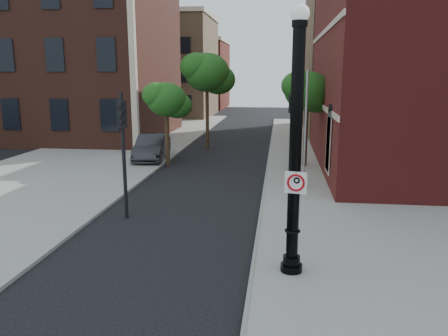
# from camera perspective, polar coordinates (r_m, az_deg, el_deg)

# --- Properties ---
(ground) EXTENTS (120.00, 120.00, 0.00)m
(ground) POSITION_cam_1_polar(r_m,az_deg,el_deg) (12.90, -5.42, -11.79)
(ground) COLOR black
(ground) RESTS_ON ground
(sidewalk_right) EXTENTS (8.00, 60.00, 0.12)m
(sidewalk_right) POSITION_cam_1_polar(r_m,az_deg,el_deg) (22.35, 15.65, -1.67)
(sidewalk_right) COLOR gray
(sidewalk_right) RESTS_ON ground
(sidewalk_left) EXTENTS (10.00, 50.00, 0.12)m
(sidewalk_left) POSITION_cam_1_polar(r_m,az_deg,el_deg) (32.13, -14.13, 2.52)
(sidewalk_left) COLOR gray
(sidewalk_left) RESTS_ON ground
(curb_edge) EXTENTS (0.10, 60.00, 0.14)m
(curb_edge) POSITION_cam_1_polar(r_m,az_deg,el_deg) (22.11, 5.48, -1.39)
(curb_edge) COLOR gray
(curb_edge) RESTS_ON ground
(victorian_building) EXTENTS (18.60, 14.60, 17.95)m
(victorian_building) POSITION_cam_1_polar(r_m,az_deg,el_deg) (40.23, -21.30, 16.37)
(victorian_building) COLOR #572C20
(victorian_building) RESTS_ON ground
(bg_building_tan_a) EXTENTS (12.00, 12.00, 12.00)m
(bg_building_tan_a) POSITION_cam_1_polar(r_m,az_deg,el_deg) (57.40, -7.72, 12.80)
(bg_building_tan_a) COLOR #9A7754
(bg_building_tan_a) RESTS_ON ground
(bg_building_red) EXTENTS (12.00, 12.00, 10.00)m
(bg_building_red) POSITION_cam_1_polar(r_m,az_deg,el_deg) (71.02, -4.74, 11.91)
(bg_building_red) COLOR maroon
(bg_building_red) RESTS_ON ground
(bg_building_tan_b) EXTENTS (22.00, 14.00, 14.00)m
(bg_building_tan_b) POSITION_cam_1_polar(r_m,az_deg,el_deg) (43.61, 25.81, 13.30)
(bg_building_tan_b) COLOR #9A7754
(bg_building_tan_b) RESTS_ON ground
(lamppost) EXTENTS (0.58, 0.58, 6.84)m
(lamppost) POSITION_cam_1_polar(r_m,az_deg,el_deg) (11.08, 9.26, 1.25)
(lamppost) COLOR black
(lamppost) RESTS_ON ground
(no_parking_sign) EXTENTS (0.56, 0.14, 0.56)m
(no_parking_sign) POSITION_cam_1_polar(r_m,az_deg,el_deg) (11.04, 9.36, -1.88)
(no_parking_sign) COLOR white
(no_parking_sign) RESTS_ON ground
(parked_car) EXTENTS (2.22, 4.98, 1.59)m
(parked_car) POSITION_cam_1_polar(r_m,az_deg,el_deg) (27.39, -9.38, 2.67)
(parked_car) COLOR #28282C
(parked_car) RESTS_ON ground
(traffic_signal_left) EXTENTS (0.29, 0.38, 4.62)m
(traffic_signal_left) POSITION_cam_1_polar(r_m,az_deg,el_deg) (16.00, -13.10, 4.26)
(traffic_signal_left) COLOR black
(traffic_signal_left) RESTS_ON ground
(traffic_signal_right) EXTENTS (0.36, 0.40, 4.54)m
(traffic_signal_right) POSITION_cam_1_polar(r_m,az_deg,el_deg) (22.37, 8.83, 6.46)
(traffic_signal_right) COLOR black
(traffic_signal_right) RESTS_ON ground
(utility_pole) EXTENTS (0.11, 0.11, 5.42)m
(utility_pole) POSITION_cam_1_polar(r_m,az_deg,el_deg) (20.13, 10.58, 4.76)
(utility_pole) COLOR #999999
(utility_pole) RESTS_ON ground
(street_tree_a) EXTENTS (2.66, 2.41, 4.80)m
(street_tree_a) POSITION_cam_1_polar(r_m,az_deg,el_deg) (25.15, -7.46, 8.75)
(street_tree_a) COLOR #312013
(street_tree_a) RESTS_ON ground
(street_tree_b) EXTENTS (3.71, 3.35, 6.69)m
(street_tree_b) POSITION_cam_1_polar(r_m,az_deg,el_deg) (30.97, -2.15, 12.25)
(street_tree_b) COLOR #312013
(street_tree_b) RESTS_ON ground
(street_tree_c) EXTENTS (3.00, 2.71, 5.40)m
(street_tree_c) POSITION_cam_1_polar(r_m,az_deg,el_deg) (24.89, 10.90, 9.72)
(street_tree_c) COLOR #312013
(street_tree_c) RESTS_ON ground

